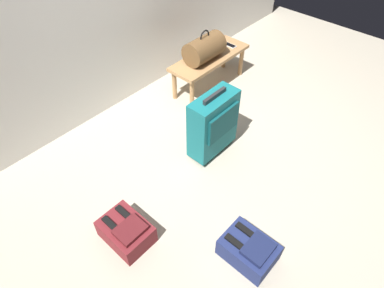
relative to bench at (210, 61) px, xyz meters
name	(u,v)px	position (x,y,z in m)	size (l,w,h in m)	color
ground_plane	(239,165)	(-0.77, -1.02, -0.33)	(6.60, 6.60, 0.00)	#B2A893
bench	(210,61)	(0.00, 0.00, 0.00)	(1.00, 0.36, 0.39)	#A87A4C
duffel_bag_brown	(204,49)	(-0.10, 0.00, 0.19)	(0.44, 0.26, 0.34)	brown
cell_phone	(230,45)	(0.33, -0.03, 0.06)	(0.07, 0.14, 0.01)	silver
suitcase_upright_teal	(213,124)	(-0.80, -0.71, 0.01)	(0.48, 0.23, 0.67)	#14666B
backpack_maroon	(126,231)	(-1.94, -0.83, -0.24)	(0.28, 0.38, 0.21)	maroon
backpack_navy	(249,250)	(-1.45, -1.59, -0.24)	(0.28, 0.38, 0.21)	navy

